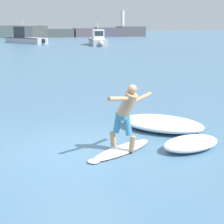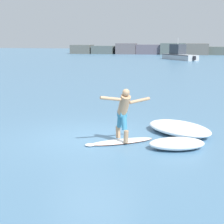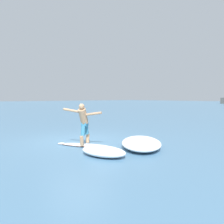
{
  "view_description": "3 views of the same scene",
  "coord_description": "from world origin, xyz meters",
  "px_view_note": "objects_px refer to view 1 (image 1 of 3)",
  "views": [
    {
      "loc": [
        -1.42,
        -8.22,
        2.96
      ],
      "look_at": [
        1.07,
        1.09,
        0.6
      ],
      "focal_mm": 60.0,
      "sensor_mm": 36.0,
      "label": 1
    },
    {
      "loc": [
        2.97,
        -10.57,
        2.96
      ],
      "look_at": [
        0.49,
        0.43,
        0.74
      ],
      "focal_mm": 60.0,
      "sensor_mm": 36.0,
      "label": 2
    },
    {
      "loc": [
        7.88,
        -4.62,
        1.82
      ],
      "look_at": [
        0.36,
        1.5,
        1.17
      ],
      "focal_mm": 35.0,
      "sensor_mm": 36.0,
      "label": 3
    }
  ],
  "objects_px": {
    "surfboard": "(122,150)",
    "surfer": "(126,111)",
    "fishing_boat_near_jetty": "(24,38)",
    "small_boat_offshore": "(98,40)"
  },
  "relations": [
    {
      "from": "surfer",
      "to": "small_boat_offshore",
      "type": "bearing_deg",
      "value": 78.12
    },
    {
      "from": "fishing_boat_near_jetty",
      "to": "small_boat_offshore",
      "type": "distance_m",
      "value": 10.77
    },
    {
      "from": "surfboard",
      "to": "small_boat_offshore",
      "type": "relative_size",
      "value": 0.26
    },
    {
      "from": "surfboard",
      "to": "surfer",
      "type": "distance_m",
      "value": 0.94
    },
    {
      "from": "surfboard",
      "to": "surfer",
      "type": "height_order",
      "value": "surfer"
    },
    {
      "from": "fishing_boat_near_jetty",
      "to": "surfer",
      "type": "bearing_deg",
      "value": -89.17
    },
    {
      "from": "surfer",
      "to": "small_boat_offshore",
      "type": "height_order",
      "value": "small_boat_offshore"
    },
    {
      "from": "surfer",
      "to": "fishing_boat_near_jetty",
      "type": "distance_m",
      "value": 44.38
    },
    {
      "from": "surfboard",
      "to": "fishing_boat_near_jetty",
      "type": "height_order",
      "value": "fishing_boat_near_jetty"
    },
    {
      "from": "small_boat_offshore",
      "to": "surfboard",
      "type": "bearing_deg",
      "value": -102.03
    }
  ]
}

